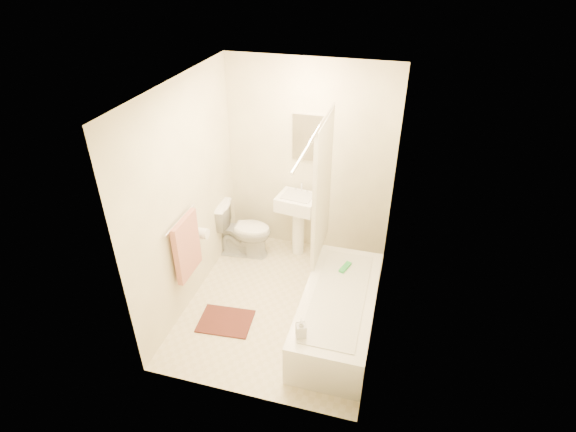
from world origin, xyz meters
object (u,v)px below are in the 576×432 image
(soap_bottle, at_px, (301,328))
(sink, at_px, (298,223))
(bath_mat, at_px, (226,321))
(bathtub, at_px, (338,313))
(toilet, at_px, (243,230))

(soap_bottle, bearing_deg, sink, 105.25)
(sink, distance_m, bath_mat, 1.52)
(sink, height_order, bathtub, sink)
(toilet, relative_size, sink, 0.77)
(bath_mat, bearing_deg, sink, 73.11)
(bath_mat, bearing_deg, soap_bottle, -23.53)
(toilet, distance_m, soap_bottle, 1.99)
(bathtub, height_order, bath_mat, bathtub)
(toilet, distance_m, bathtub, 1.71)
(toilet, xyz_separation_m, sink, (0.66, 0.18, 0.11))
(sink, bearing_deg, soap_bottle, -67.15)
(bathtub, bearing_deg, sink, 121.59)
(soap_bottle, bearing_deg, toilet, 125.35)
(toilet, height_order, bathtub, toilet)
(bath_mat, height_order, soap_bottle, soap_bottle)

